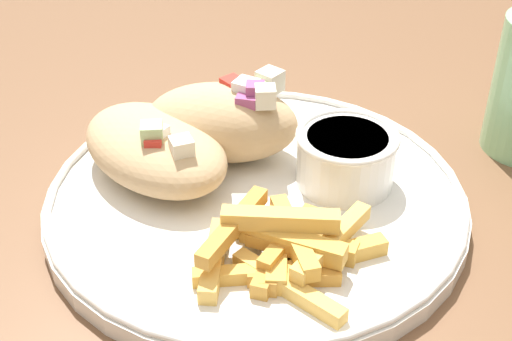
{
  "coord_description": "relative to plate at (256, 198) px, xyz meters",
  "views": [
    {
      "loc": [
        0.32,
        -0.31,
        1.09
      ],
      "look_at": [
        0.02,
        -0.03,
        0.8
      ],
      "focal_mm": 50.0,
      "sensor_mm": 36.0,
      "label": 1
    }
  ],
  "objects": [
    {
      "name": "fries_pile",
      "position": [
        0.07,
        -0.04,
        0.02
      ],
      "size": [
        0.12,
        0.13,
        0.03
      ],
      "color": "#E5B251",
      "rests_on": "plate"
    },
    {
      "name": "sauce_ramekin",
      "position": [
        0.03,
        0.06,
        0.03
      ],
      "size": [
        0.07,
        0.07,
        0.04
      ],
      "color": "white",
      "rests_on": "plate"
    },
    {
      "name": "table",
      "position": [
        -0.02,
        0.03,
        -0.08
      ],
      "size": [
        1.33,
        1.33,
        0.77
      ],
      "color": "brown",
      "rests_on": "ground_plane"
    },
    {
      "name": "pita_sandwich_near",
      "position": [
        -0.07,
        -0.04,
        0.03
      ],
      "size": [
        0.13,
        0.08,
        0.05
      ],
      "rotation": [
        0.0,
        0.0,
        -0.0
      ],
      "color": "tan",
      "rests_on": "plate"
    },
    {
      "name": "pita_sandwich_far",
      "position": [
        -0.05,
        0.02,
        0.03
      ],
      "size": [
        0.13,
        0.13,
        0.07
      ],
      "rotation": [
        0.0,
        0.0,
        0.68
      ],
      "color": "tan",
      "rests_on": "plate"
    },
    {
      "name": "plate",
      "position": [
        0.0,
        0.0,
        0.0
      ],
      "size": [
        0.3,
        0.3,
        0.02
      ],
      "color": "white",
      "rests_on": "table"
    }
  ]
}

